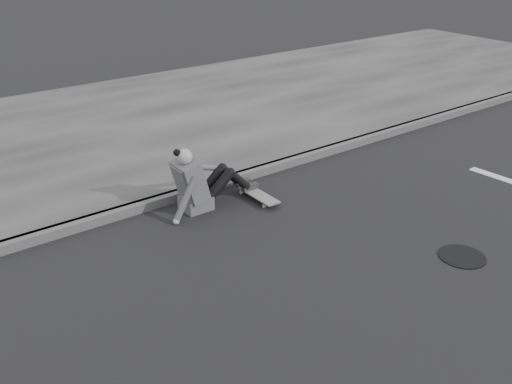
# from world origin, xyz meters

# --- Properties ---
(ground) EXTENTS (80.00, 80.00, 0.00)m
(ground) POSITION_xyz_m (0.00, 0.00, 0.00)
(ground) COLOR black
(ground) RESTS_ON ground
(curb) EXTENTS (24.00, 0.16, 0.12)m
(curb) POSITION_xyz_m (0.00, 2.58, 0.06)
(curb) COLOR #474747
(curb) RESTS_ON ground
(sidewalk) EXTENTS (24.00, 6.00, 0.12)m
(sidewalk) POSITION_xyz_m (0.00, 5.60, 0.06)
(sidewalk) COLOR #383838
(sidewalk) RESTS_ON ground
(manhole) EXTENTS (0.51, 0.51, 0.01)m
(manhole) POSITION_xyz_m (0.85, -0.59, 0.01)
(manhole) COLOR black
(manhole) RESTS_ON ground
(skateboard) EXTENTS (0.20, 0.78, 0.09)m
(skateboard) POSITION_xyz_m (-0.12, 1.95, 0.07)
(skateboard) COLOR #9C9B96
(skateboard) RESTS_ON ground
(seated_woman) EXTENTS (1.38, 0.46, 0.88)m
(seated_woman) POSITION_xyz_m (-0.85, 2.20, 0.36)
(seated_woman) COLOR #4A4A4C
(seated_woman) RESTS_ON ground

